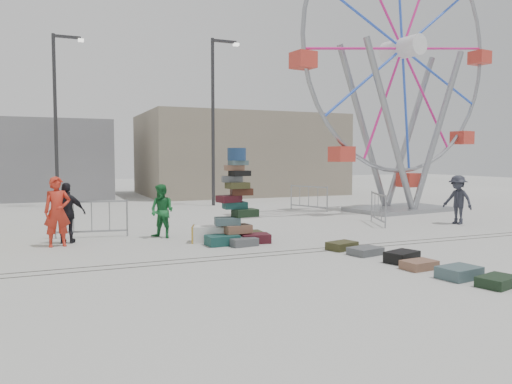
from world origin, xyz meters
name	(u,v)px	position (x,y,z in m)	size (l,w,h in m)	color
ground	(267,262)	(0.00, 0.00, 0.00)	(90.00, 90.00, 0.00)	#9E9E99
track_line_near	(256,257)	(0.00, 0.60, 0.00)	(40.00, 0.04, 0.01)	#47443F
track_line_far	(250,254)	(0.00, 1.00, 0.00)	(40.00, 0.04, 0.01)	#47443F
building_right	(239,155)	(7.00, 20.00, 2.50)	(12.00, 8.00, 5.00)	gray
building_left	(17,160)	(-6.00, 22.00, 2.20)	(10.00, 8.00, 4.40)	gray
lamp_post_right	(215,113)	(3.09, 13.00, 4.48)	(1.41, 0.25, 8.00)	#2D2D30
lamp_post_left	(57,111)	(-3.91, 15.00, 4.48)	(1.41, 0.25, 8.00)	#2D2D30
suitcase_tower	(236,216)	(0.26, 2.62, 0.72)	(1.81, 1.62, 2.59)	#184A46
ferris_wheel	(402,70)	(9.68, 7.43, 6.08)	(10.57, 3.17, 12.34)	gray
steamer_trunk	(210,234)	(-0.37, 3.00, 0.22)	(0.96, 0.55, 0.45)	silver
row_case_0	(342,246)	(2.37, 0.61, 0.10)	(0.73, 0.50, 0.20)	#3B3A1D
row_case_1	(365,251)	(2.53, -0.16, 0.09)	(0.75, 0.56, 0.18)	#565A5D
row_case_2	(402,257)	(2.77, -1.21, 0.13)	(0.77, 0.50, 0.25)	black
row_case_3	(419,265)	(2.65, -1.89, 0.09)	(0.70, 0.48, 0.18)	#875B45
row_case_4	(459,272)	(2.81, -2.83, 0.12)	(0.78, 0.58, 0.23)	#455E62
row_case_5	(498,281)	(2.99, -3.56, 0.09)	(0.76, 0.50, 0.19)	black
barricade_dummy_c	(92,219)	(-3.30, 5.11, 0.55)	(2.00, 0.10, 1.10)	gray
barricade_wheel_front	(378,209)	(6.18, 4.25, 0.55)	(2.00, 0.10, 1.10)	gray
barricade_wheel_back	(309,198)	(6.17, 9.21, 0.55)	(2.00, 0.10, 1.10)	gray
pedestrian_red	(57,212)	(-4.25, 3.91, 0.92)	(0.67, 0.44, 1.84)	red
pedestrian_green	(162,211)	(-1.42, 4.23, 0.78)	(0.76, 0.59, 1.56)	#1A6830
pedestrian_black	(67,213)	(-3.99, 4.35, 0.83)	(0.97, 0.40, 1.66)	black
pedestrian_grey	(458,200)	(8.79, 3.21, 0.85)	(1.10, 0.63, 1.71)	#242630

